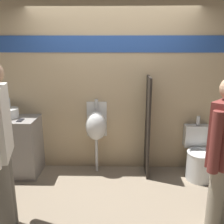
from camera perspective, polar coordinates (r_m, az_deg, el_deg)
The scene contains 9 objects.
ground_plane at distance 3.78m, azimuth -0.06°, elevation -16.26°, with size 16.00×16.00×0.00m, color gray.
display_wall at distance 3.87m, azimuth 0.14°, elevation 6.11°, with size 4.40×0.07×2.70m.
sink_counter at distance 4.21m, azimuth -23.05°, elevation -7.24°, with size 1.02×0.51×0.90m.
sink_basin at distance 4.08m, azimuth -22.86°, elevation -0.22°, with size 0.34×0.34×0.28m.
cell_phone at distance 3.86m, azimuth -20.22°, elevation -1.76°, with size 0.07×0.14×0.01m.
divider_near_counter at distance 3.81m, azimuth 8.13°, elevation -3.44°, with size 0.03×0.41×1.53m.
urinal_near_counter at distance 3.85m, azimuth -3.63°, elevation -3.16°, with size 0.33×0.31×1.16m.
toilet at distance 4.05m, azimuth 19.29°, elevation -9.92°, with size 0.41×0.57×0.91m.
person_in_vest at distance 2.75m, azimuth 24.20°, elevation -8.46°, with size 0.44×0.46×1.68m.
Camera 1 is at (0.08, -3.22, 1.97)m, focal length 40.00 mm.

